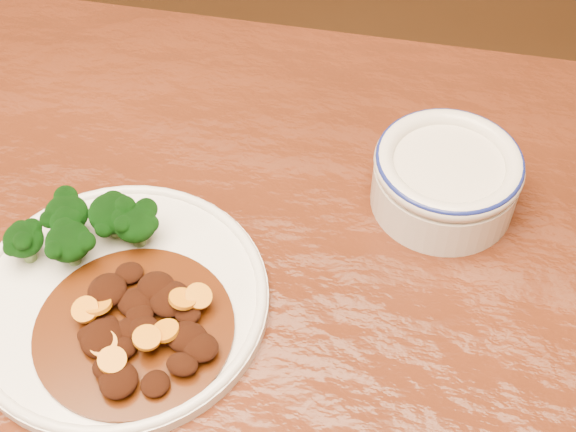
# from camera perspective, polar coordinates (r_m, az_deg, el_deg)

# --- Properties ---
(dinner_plate) EXTENTS (0.23, 0.23, 0.01)m
(dinner_plate) POSITION_cam_1_polar(r_m,az_deg,el_deg) (0.63, -11.95, -5.80)
(dinner_plate) COLOR white
(dinner_plate) RESTS_ON dining_table
(broccoli_florets) EXTENTS (0.11, 0.07, 0.04)m
(broccoli_florets) POSITION_cam_1_polar(r_m,az_deg,el_deg) (0.65, -14.25, -0.69)
(broccoli_florets) COLOR #658846
(broccoli_florets) RESTS_ON dinner_plate
(mince_stew) EXTENTS (0.15, 0.15, 0.03)m
(mince_stew) POSITION_cam_1_polar(r_m,az_deg,el_deg) (0.60, -10.61, -7.80)
(mince_stew) COLOR #451907
(mince_stew) RESTS_ON dinner_plate
(dip_bowl) EXTENTS (0.12, 0.12, 0.06)m
(dip_bowl) POSITION_cam_1_polar(r_m,az_deg,el_deg) (0.68, 11.17, 2.75)
(dip_bowl) COLOR silver
(dip_bowl) RESTS_ON dining_table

